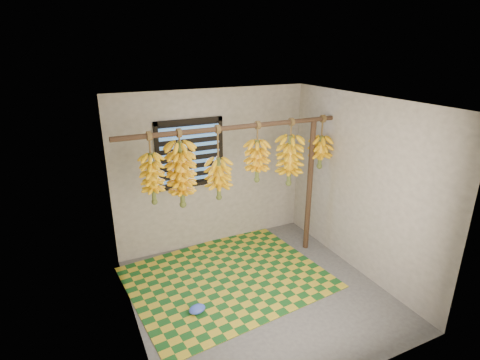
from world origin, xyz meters
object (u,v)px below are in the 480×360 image
woven_mat (227,277)px  banana_bunch_a (153,179)px  banana_bunch_c (219,178)px  banana_bunch_d (257,161)px  banana_bunch_f (320,152)px  banana_bunch_b (181,175)px  support_post (309,187)px  banana_bunch_e (290,160)px  plastic_bag (197,309)px

woven_mat → banana_bunch_a: 1.72m
banana_bunch_c → banana_bunch_d: bearing=0.0°
banana_bunch_f → banana_bunch_b: bearing=180.0°
banana_bunch_b → woven_mat: bearing=-24.3°
support_post → banana_bunch_e: size_ratio=2.12×
banana_bunch_d → banana_bunch_c: bearing=180.0°
support_post → woven_mat: (-1.43, -0.22, -0.99)m
plastic_bag → banana_bunch_a: bearing=108.8°
banana_bunch_b → plastic_bag: bearing=-98.4°
plastic_bag → woven_mat: bearing=39.6°
support_post → banana_bunch_d: 1.02m
plastic_bag → banana_bunch_b: bearing=81.6°
banana_bunch_a → banana_bunch_d: size_ratio=1.08×
plastic_bag → banana_bunch_e: size_ratio=0.22×
support_post → banana_bunch_b: (-1.92, -0.00, 0.48)m
banana_bunch_d → plastic_bag: bearing=-148.0°
banana_bunch_d → banana_bunch_b: bearing=-180.0°
woven_mat → banana_bunch_e: size_ratio=2.65×
woven_mat → banana_bunch_d: banana_bunch_d is taller
banana_bunch_d → banana_bunch_a: bearing=180.0°
banana_bunch_b → banana_bunch_f: 2.07m
woven_mat → banana_bunch_b: size_ratio=2.55×
banana_bunch_c → banana_bunch_e: bearing=0.0°
banana_bunch_e → banana_bunch_a: bearing=180.0°
banana_bunch_a → support_post: bearing=0.0°
support_post → banana_bunch_f: bearing=-0.0°
woven_mat → plastic_bag: plastic_bag is taller
support_post → banana_bunch_f: (0.15, -0.00, 0.52)m
woven_mat → banana_bunch_f: banana_bunch_f is taller
banana_bunch_a → banana_bunch_b: 0.35m
banana_bunch_b → banana_bunch_f: size_ratio=1.29×
support_post → banana_bunch_f: 0.54m
plastic_bag → banana_bunch_d: banana_bunch_d is taller
woven_mat → banana_bunch_f: bearing=8.0°
banana_bunch_a → banana_bunch_b: size_ratio=0.90×
banana_bunch_c → banana_bunch_e: size_ratio=1.03×
plastic_bag → banana_bunch_a: banana_bunch_a is taller
banana_bunch_a → banana_bunch_f: same height
support_post → banana_bunch_c: banana_bunch_c is taller
plastic_bag → banana_bunch_d: 2.00m
banana_bunch_b → banana_bunch_d: size_ratio=1.21×
banana_bunch_a → banana_bunch_b: same height
banana_bunch_b → banana_bunch_e: same height
banana_bunch_c → plastic_bag: bearing=-129.6°
support_post → banana_bunch_b: 1.98m
banana_bunch_d → banana_bunch_e: same height
banana_bunch_d → banana_bunch_f: same height
banana_bunch_d → banana_bunch_f: 1.03m
banana_bunch_a → banana_bunch_c: (0.84, 0.00, -0.13)m
woven_mat → banana_bunch_d: size_ratio=3.08×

